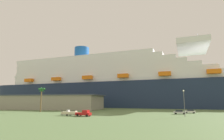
# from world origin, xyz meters

# --- Properties ---
(ground_plane) EXTENTS (600.00, 600.00, 0.00)m
(ground_plane) POSITION_xyz_m (0.00, 30.00, 0.00)
(ground_plane) COLOR #567042
(cruise_ship) EXTENTS (255.22, 58.35, 61.07)m
(cruise_ship) POSITION_xyz_m (-19.06, 79.78, 17.78)
(cruise_ship) COLOR #1E2D4C
(cruise_ship) RESTS_ON ground_plane
(terminal_building) EXTENTS (72.86, 29.63, 8.99)m
(terminal_building) POSITION_xyz_m (-48.57, 31.23, 4.52)
(terminal_building) COLOR gray
(terminal_building) RESTS_ON ground_plane
(pickup_truck) EXTENTS (5.82, 2.89, 2.20)m
(pickup_truck) POSITION_xyz_m (-2.65, -12.89, 1.04)
(pickup_truck) COLOR red
(pickup_truck) RESTS_ON ground_plane
(small_boat_on_trailer) EXTENTS (8.39, 2.82, 2.15)m
(small_boat_on_trailer) POSITION_xyz_m (-8.18, -12.12, 0.96)
(small_boat_on_trailer) COLOR #595960
(small_boat_on_trailer) RESTS_ON ground_plane
(palm_tree) EXTENTS (3.76, 3.65, 11.87)m
(palm_tree) POSITION_xyz_m (-33.50, 4.82, 9.48)
(palm_tree) COLOR brown
(palm_tree) RESTS_ON ground_plane
(street_lamp) EXTENTS (0.56, 0.56, 9.14)m
(street_lamp) POSITION_xyz_m (31.39, -5.53, 5.84)
(street_lamp) COLOR slate
(street_lamp) RESTS_ON ground_plane
(parked_car_silver_sedan) EXTENTS (4.77, 2.15, 1.58)m
(parked_car_silver_sedan) POSITION_xyz_m (30.38, 7.46, 0.83)
(parked_car_silver_sedan) COLOR silver
(parked_car_silver_sedan) RESTS_ON ground_plane
(parked_car_white_van) EXTENTS (4.67, 2.34, 1.58)m
(parked_car_white_van) POSITION_xyz_m (35.11, 14.73, 0.83)
(parked_car_white_van) COLOR white
(parked_car_white_van) RESTS_ON ground_plane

